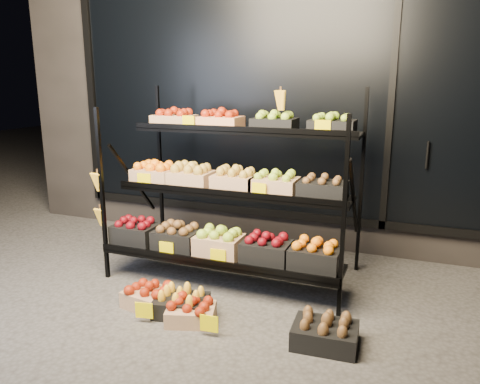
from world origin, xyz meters
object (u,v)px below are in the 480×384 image
at_px(display_rack, 230,191).
at_px(floor_crate_midleft, 181,303).
at_px(floor_crate_midright, 191,311).
at_px(floor_crate_left, 150,296).

xyz_separation_m(display_rack, floor_crate_midleft, (-0.08, -0.78, -0.69)).
xyz_separation_m(floor_crate_midleft, floor_crate_midright, (0.12, -0.08, -0.01)).
bearing_deg(floor_crate_midright, display_rack, 75.85).
distance_m(floor_crate_left, floor_crate_midleft, 0.28).
bearing_deg(display_rack, floor_crate_left, -114.54).
bearing_deg(floor_crate_midright, floor_crate_midleft, 129.26).
relative_size(display_rack, floor_crate_midright, 5.38).
bearing_deg(floor_crate_midleft, floor_crate_left, 165.98).
relative_size(floor_crate_midleft, floor_crate_midright, 1.08).
xyz_separation_m(display_rack, floor_crate_left, (-0.35, -0.77, -0.70)).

